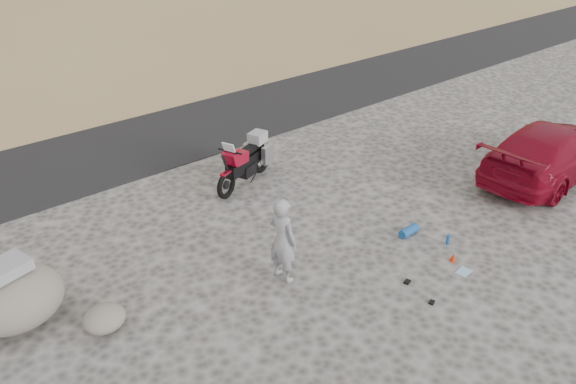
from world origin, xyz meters
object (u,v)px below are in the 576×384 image
at_px(motorcycle, 247,161).
at_px(boulder, 14,298).
at_px(man, 283,277).
at_px(red_car, 544,175).

distance_m(motorcycle, boulder, 6.38).
xyz_separation_m(motorcycle, man, (-1.82, -3.66, -0.60)).
bearing_deg(red_car, motorcycle, 49.60).
relative_size(man, red_car, 0.36).
height_order(man, boulder, boulder).
distance_m(man, boulder, 4.76).
bearing_deg(boulder, man, -23.90).
distance_m(red_car, boulder, 12.72).
bearing_deg(motorcycle, red_car, -58.54).
distance_m(motorcycle, man, 4.13).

